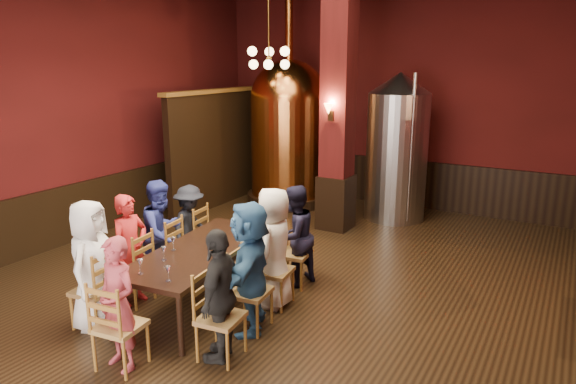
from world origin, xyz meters
The scene contains 35 objects.
room centered at (0.00, 0.00, 2.25)m, with size 10.00×10.02×4.50m.
wainscot_back centered at (0.00, 4.96, 0.50)m, with size 7.90×0.08×1.00m, color black.
wainscot_left centered at (-3.96, 0.00, 0.50)m, with size 0.08×9.90×1.00m, color black.
column centered at (-0.30, 2.80, 2.25)m, with size 0.58×0.58×4.50m, color #4C1011.
partition centered at (-3.20, 3.20, 1.20)m, with size 0.22×3.50×2.40m, color black.
pendant_cluster centered at (-1.80, 2.90, 3.10)m, with size 0.90×0.90×1.70m, color #A57226, non-canonical shape.
sconce_column centered at (-0.30, 2.50, 2.20)m, with size 0.20×0.20×0.36m, color black, non-canonical shape.
dining_table centered at (-0.48, -0.88, 0.69)m, with size 1.27×2.50×0.75m.
chair_0 centered at (-1.21, -1.97, 0.46)m, with size 0.46×0.46×0.92m, color #9C6A27, non-canonical shape.
person_0 centered at (-1.21, -1.97, 0.77)m, with size 0.75×0.49×1.54m, color white.
chair_1 centered at (-1.29, -1.31, 0.46)m, with size 0.46×0.46×0.92m, color #9C6A27, non-canonical shape.
person_1 centered at (-1.29, -1.31, 0.72)m, with size 0.53×0.34×1.44m, color red.
chair_2 centered at (-1.36, -0.65, 0.46)m, with size 0.46×0.46×0.92m, color #9C6A27, non-canonical shape.
person_2 centered at (-1.36, -0.65, 0.74)m, with size 0.72×0.36×1.49m, color navy.
chair_3 centered at (-1.44, 0.01, 0.46)m, with size 0.46×0.46×0.92m, color #9C6A27, non-canonical shape.
person_3 centered at (-1.44, 0.01, 0.63)m, with size 0.82×0.47×1.26m, color black.
chair_4 centered at (0.48, -1.78, 0.46)m, with size 0.46×0.46×0.92m, color #9C6A27, non-canonical shape.
person_4 centered at (0.48, -1.78, 0.71)m, with size 0.84×0.35×1.43m, color black.
chair_5 centered at (0.40, -1.11, 0.46)m, with size 0.46×0.46×0.92m, color #9C6A27, non-canonical shape.
person_5 centered at (0.40, -1.11, 0.77)m, with size 1.43×0.46×1.54m, color #316194.
chair_6 centered at (0.33, -0.46, 0.46)m, with size 0.46×0.46×0.92m, color #9C6A27, non-canonical shape.
person_6 centered at (0.33, -0.46, 0.77)m, with size 0.75×0.49×1.54m, color white.
chair_7 centered at (0.25, 0.21, 0.46)m, with size 0.46×0.46×0.92m, color #9C6A27, non-canonical shape.
person_7 centered at (0.25, 0.21, 0.71)m, with size 0.69×0.34×1.42m, color black.
chair_8 centered at (-0.30, -2.42, 0.46)m, with size 0.46×0.46×0.92m, color #9C6A27, non-canonical shape.
person_8 centered at (-0.30, -2.42, 0.70)m, with size 0.51×0.33×1.39m, color #A33641.
copper_kettle centered at (-1.98, 3.99, 1.60)m, with size 1.92×1.92×4.38m.
steel_vessel centered at (0.45, 3.96, 1.42)m, with size 1.51×1.51×2.84m.
rose_vase centered at (-0.39, 0.13, 0.98)m, with size 0.21×0.21×0.36m.
wine_glass_0 centered at (-0.37, -0.86, 0.83)m, with size 0.07×0.07×0.17m, color white, non-canonical shape.
wine_glass_1 centered at (-0.74, -1.12, 0.83)m, with size 0.07×0.07×0.17m, color white, non-canonical shape.
wine_glass_2 centered at (-0.16, -1.85, 0.83)m, with size 0.07×0.07×0.17m, color white, non-canonical shape.
wine_glass_3 centered at (-0.56, -1.85, 0.83)m, with size 0.07×0.07×0.17m, color white, non-canonical shape.
wine_glass_4 centered at (-0.61, -1.42, 0.83)m, with size 0.07×0.07×0.17m, color white, non-canonical shape.
wine_glass_5 centered at (-0.43, -0.17, 0.83)m, with size 0.07×0.07×0.17m, color white, non-canonical shape.
Camera 1 is at (3.48, -5.64, 3.04)m, focal length 32.00 mm.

